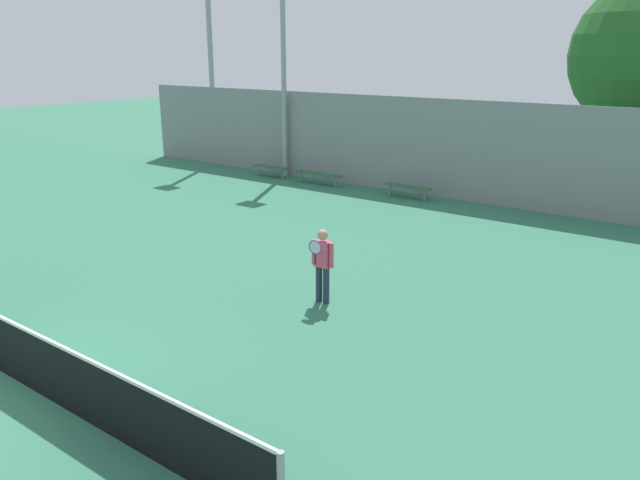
% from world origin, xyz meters
% --- Properties ---
extents(ground_plane, '(100.00, 100.00, 0.00)m').
position_xyz_m(ground_plane, '(0.00, 0.00, 0.00)').
color(ground_plane, '#337556').
extents(tennis_net, '(11.32, 0.09, 1.09)m').
position_xyz_m(tennis_net, '(0.00, 0.00, 0.55)').
color(tennis_net, '#99999E').
rests_on(tennis_net, ground_plane).
extents(tennis_player, '(0.53, 0.41, 1.63)m').
position_xyz_m(tennis_player, '(1.94, 5.69, 0.92)').
color(tennis_player, '#282D47').
rests_on(tennis_player, ground_plane).
extents(bench_courtside_near, '(2.17, 0.40, 0.45)m').
position_xyz_m(bench_courtside_near, '(-5.60, 15.50, 0.42)').
color(bench_courtside_near, '#28663D').
rests_on(bench_courtside_near, ground_plane).
extents(bench_adjacent_court, '(1.81, 0.40, 0.45)m').
position_xyz_m(bench_adjacent_court, '(-1.49, 15.50, 0.41)').
color(bench_adjacent_court, '#28663D').
rests_on(bench_adjacent_court, ground_plane).
extents(bench_by_gate, '(1.67, 0.40, 0.45)m').
position_xyz_m(bench_by_gate, '(-8.14, 15.50, 0.41)').
color(bench_by_gate, '#28663D').
rests_on(bench_by_gate, ground_plane).
extents(light_pole_near_left, '(0.90, 0.60, 8.76)m').
position_xyz_m(light_pole_near_left, '(-7.84, 16.13, 5.52)').
color(light_pole_near_left, '#939399').
rests_on(light_pole_near_left, ground_plane).
extents(light_pole_far_right, '(0.90, 0.60, 9.50)m').
position_xyz_m(light_pole_far_right, '(-12.59, 16.57, 5.70)').
color(light_pole_far_right, '#939399').
rests_on(light_pole_far_right, ground_plane).
extents(back_fence, '(32.36, 0.06, 3.57)m').
position_xyz_m(back_fence, '(0.00, 16.39, 1.79)').
color(back_fence, gray).
rests_on(back_fence, ground_plane).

